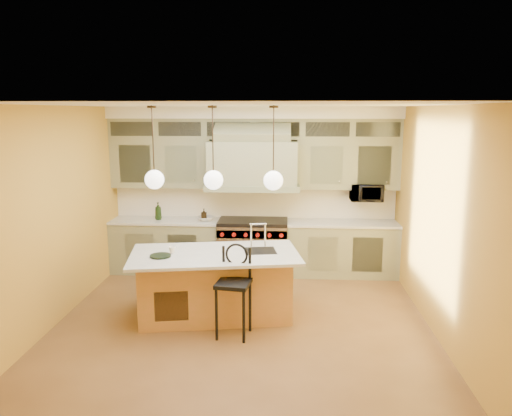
# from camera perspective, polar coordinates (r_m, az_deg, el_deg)

# --- Properties ---
(floor) EXTENTS (5.00, 5.00, 0.00)m
(floor) POSITION_cam_1_polar(r_m,az_deg,el_deg) (6.95, -1.56, -12.97)
(floor) COLOR brown
(floor) RESTS_ON ground
(ceiling) EXTENTS (5.00, 5.00, 0.00)m
(ceiling) POSITION_cam_1_polar(r_m,az_deg,el_deg) (6.35, -1.70, 11.69)
(ceiling) COLOR white
(ceiling) RESTS_ON wall_back
(wall_back) EXTENTS (5.00, 0.00, 5.00)m
(wall_back) POSITION_cam_1_polar(r_m,az_deg,el_deg) (8.95, -0.19, 2.18)
(wall_back) COLOR #BD8F33
(wall_back) RESTS_ON ground
(wall_front) EXTENTS (5.00, 0.00, 5.00)m
(wall_front) POSITION_cam_1_polar(r_m,az_deg,el_deg) (4.10, -4.79, -8.61)
(wall_front) COLOR #BD8F33
(wall_front) RESTS_ON ground
(wall_left) EXTENTS (0.00, 5.00, 5.00)m
(wall_left) POSITION_cam_1_polar(r_m,az_deg,el_deg) (7.16, -21.97, -0.86)
(wall_left) COLOR #BD8F33
(wall_left) RESTS_ON ground
(wall_right) EXTENTS (0.00, 5.00, 5.00)m
(wall_right) POSITION_cam_1_polar(r_m,az_deg,el_deg) (6.75, 20.03, -1.41)
(wall_right) COLOR #BD8F33
(wall_right) RESTS_ON ground
(back_cabinetry) EXTENTS (5.00, 0.77, 2.90)m
(back_cabinetry) POSITION_cam_1_polar(r_m,az_deg,el_deg) (8.69, -0.31, 1.78)
(back_cabinetry) COLOR gray
(back_cabinetry) RESTS_ON floor
(range) EXTENTS (1.20, 0.74, 0.96)m
(range) POSITION_cam_1_polar(r_m,az_deg,el_deg) (8.80, -0.34, -4.39)
(range) COLOR silver
(range) RESTS_ON floor
(kitchen_island) EXTENTS (2.45, 1.58, 1.35)m
(kitchen_island) POSITION_cam_1_polar(r_m,az_deg,el_deg) (7.03, -4.65, -8.56)
(kitchen_island) COLOR #AF803E
(kitchen_island) RESTS_ON floor
(counter_stool) EXTENTS (0.47, 0.47, 1.17)m
(counter_stool) POSITION_cam_1_polar(r_m,az_deg,el_deg) (6.37, -2.53, -8.77)
(counter_stool) COLOR black
(counter_stool) RESTS_ON floor
(microwave) EXTENTS (0.54, 0.37, 0.30)m
(microwave) POSITION_cam_1_polar(r_m,az_deg,el_deg) (8.79, 12.50, 1.76)
(microwave) COLOR black
(microwave) RESTS_ON back_cabinetry
(oil_bottle_a) EXTENTS (0.13, 0.13, 0.31)m
(oil_bottle_a) POSITION_cam_1_polar(r_m,az_deg,el_deg) (8.94, -11.12, -0.34)
(oil_bottle_a) COLOR black
(oil_bottle_a) RESTS_ON back_cabinetry
(oil_bottle_b) EXTENTS (0.10, 0.11, 0.21)m
(oil_bottle_b) POSITION_cam_1_polar(r_m,az_deg,el_deg) (8.78, -5.97, -0.75)
(oil_bottle_b) COLOR black
(oil_bottle_b) RESTS_ON back_cabinetry
(fruit_bowl) EXTENTS (0.32, 0.32, 0.07)m
(fruit_bowl) POSITION_cam_1_polar(r_m,az_deg,el_deg) (8.77, -5.74, -1.21)
(fruit_bowl) COLOR beige
(fruit_bowl) RESTS_ON back_cabinetry
(cup) EXTENTS (0.10, 0.10, 0.09)m
(cup) POSITION_cam_1_polar(r_m,az_deg,el_deg) (6.90, -9.56, -4.77)
(cup) COLOR white
(cup) RESTS_ON kitchen_island
(pendant_left) EXTENTS (0.26, 0.26, 1.11)m
(pendant_left) POSITION_cam_1_polar(r_m,az_deg,el_deg) (6.85, -11.54, 3.45)
(pendant_left) COLOR #2D2319
(pendant_left) RESTS_ON ceiling
(pendant_center) EXTENTS (0.26, 0.26, 1.11)m
(pendant_center) POSITION_cam_1_polar(r_m,az_deg,el_deg) (6.69, -4.89, 3.46)
(pendant_center) COLOR #2D2319
(pendant_center) RESTS_ON ceiling
(pendant_right) EXTENTS (0.26, 0.26, 1.11)m
(pendant_right) POSITION_cam_1_polar(r_m,az_deg,el_deg) (6.62, 1.99, 3.41)
(pendant_right) COLOR #2D2319
(pendant_right) RESTS_ON ceiling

